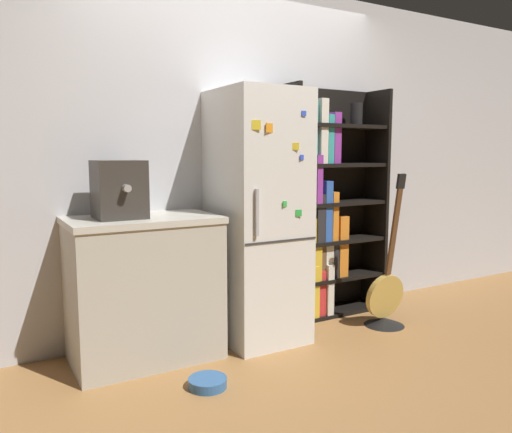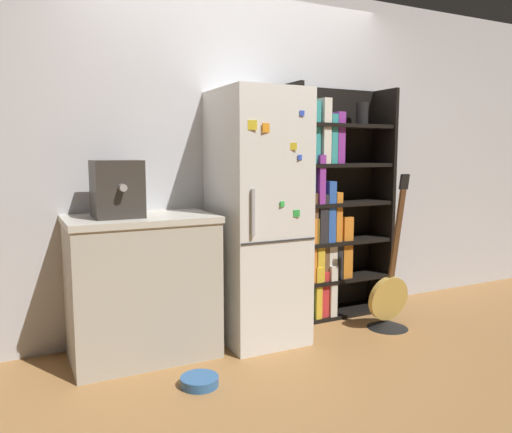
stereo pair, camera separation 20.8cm
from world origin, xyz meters
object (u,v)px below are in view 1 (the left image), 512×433
(guitar, at_px, (385,304))
(pet_bowl, at_px, (208,382))
(refrigerator, at_px, (257,217))
(espresso_machine, at_px, (119,189))
(bookshelf, at_px, (320,214))

(guitar, xyz_separation_m, pet_bowl, (-1.62, -0.26, -0.14))
(refrigerator, relative_size, espresso_machine, 4.95)
(pet_bowl, bearing_deg, bookshelf, 28.88)
(pet_bowl, bearing_deg, espresso_machine, 118.20)
(guitar, height_order, pet_bowl, guitar)
(espresso_machine, xyz_separation_m, guitar, (1.94, -0.32, -0.94))
(bookshelf, height_order, pet_bowl, bookshelf)
(bookshelf, distance_m, espresso_machine, 1.69)
(refrigerator, distance_m, espresso_machine, 0.99)
(refrigerator, bearing_deg, espresso_machine, 177.92)
(refrigerator, xyz_separation_m, guitar, (0.98, -0.29, -0.71))
(espresso_machine, bearing_deg, pet_bowl, -61.80)
(espresso_machine, bearing_deg, bookshelf, 5.36)
(espresso_machine, height_order, guitar, espresso_machine)
(refrigerator, relative_size, bookshelf, 0.95)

